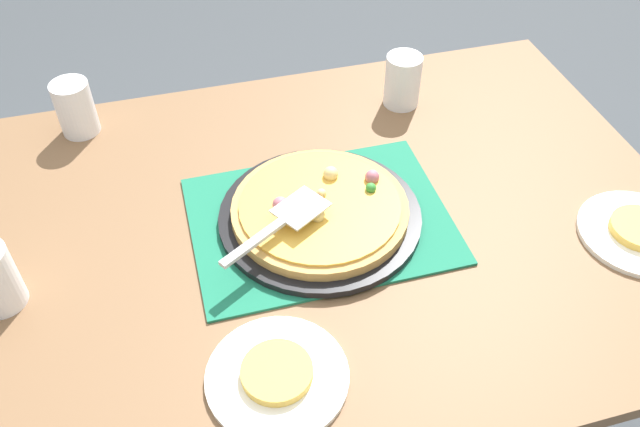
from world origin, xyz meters
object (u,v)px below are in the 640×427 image
cup_near (403,81)px  pizza_server (282,222)px  plate_far_right (277,377)px  plate_near_left (638,233)px  served_slice_right (277,372)px  pizza (320,208)px  cup_far (75,108)px  pizza_pan (320,216)px

cup_near → pizza_server: 0.52m
plate_far_right → plate_near_left: bearing=-170.5°
served_slice_right → plate_far_right: bearing=0.0°
pizza → cup_far: (0.43, -0.41, 0.03)m
plate_near_left → pizza_server: pizza_server is taller
plate_far_right → pizza: bearing=-116.2°
pizza → cup_far: cup_far is taller
pizza_pan → cup_far: 0.59m
plate_far_right → cup_far: size_ratio=1.83×
cup_far → pizza_server: 0.57m
served_slice_right → cup_far: size_ratio=0.92×
pizza_server → pizza: bearing=-148.0°
pizza → cup_near: (-0.28, -0.32, 0.03)m
pizza → pizza_server: bearing=32.0°
pizza → cup_near: cup_near is taller
pizza_server → plate_far_right: bearing=75.1°
cup_near → cup_far: (0.71, -0.09, 0.00)m
pizza → plate_near_left: size_ratio=1.50×
cup_far → pizza_server: cup_far is taller
pizza_pan → served_slice_right: served_slice_right is taller
cup_near → cup_far: size_ratio=1.00×
plate_near_left → pizza: bearing=-18.9°
pizza_pan → pizza_server: (0.08, 0.05, 0.06)m
cup_near → plate_far_right: bearing=55.6°
served_slice_right → plate_near_left: bearing=-170.5°
pizza → plate_far_right: bearing=63.8°
cup_near → cup_far: bearing=-6.9°
plate_far_right → pizza_server: pizza_server is taller
pizza_pan → cup_far: size_ratio=3.17×
plate_near_left → cup_near: size_ratio=1.83×
pizza_pan → plate_far_right: size_ratio=1.73×
plate_near_left → served_slice_right: bearing=9.5°
pizza → pizza_server: pizza_server is taller
pizza_pan → pizza: bearing=-115.3°
plate_far_right → cup_near: cup_near is taller
cup_far → pizza: bearing=136.6°
served_slice_right → pizza_server: 0.27m
plate_far_right → cup_far: 0.77m
plate_near_left → pizza_server: bearing=-12.2°
cup_far → served_slice_right: bearing=111.2°
cup_far → plate_near_left: bearing=148.8°
pizza_pan → cup_near: cup_near is taller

